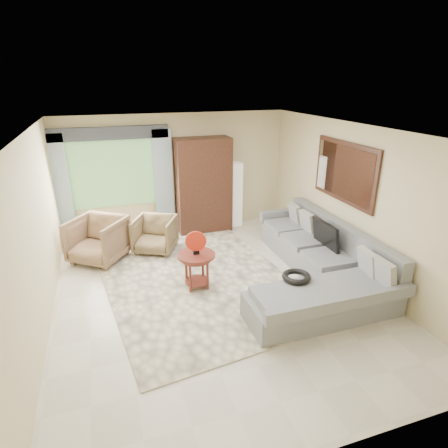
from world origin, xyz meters
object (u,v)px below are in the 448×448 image
object	(u,v)px
sectional_sofa	(319,266)
armoire	(203,186)
armchair_right	(155,235)
potted_plant	(73,234)
floor_lamp	(236,194)
armchair_left	(98,240)
tv_screen	(326,235)
coffee_table	(197,270)

from	to	relation	value
sectional_sofa	armoire	world-z (taller)	armoire
armchair_right	armoire	distance (m)	1.63
sectional_sofa	potted_plant	size ratio (longest dim) A/B	6.13
floor_lamp	armchair_right	bearing A→B (deg)	-157.05
armchair_right	potted_plant	xyz separation A→B (m)	(-1.57, 0.74, -0.07)
sectional_sofa	floor_lamp	size ratio (longest dim) A/B	2.31
potted_plant	sectional_sofa	bearing A→B (deg)	-34.98
armchair_left	armoire	size ratio (longest dim) A/B	0.45
armchair_left	potted_plant	distance (m)	0.97
tv_screen	armchair_left	world-z (taller)	tv_screen
armchair_left	sectional_sofa	bearing A→B (deg)	6.86
coffee_table	armoire	distance (m)	2.68
tv_screen	coffee_table	world-z (taller)	tv_screen
armchair_right	sectional_sofa	bearing A→B (deg)	-13.50
tv_screen	armoire	xyz separation A→B (m)	(-1.50, 2.61, 0.33)
tv_screen	armchair_right	bearing A→B (deg)	146.57
potted_plant	tv_screen	bearing A→B (deg)	-30.56
armchair_right	floor_lamp	world-z (taller)	floor_lamp
coffee_table	armchair_left	distance (m)	2.19
sectional_sofa	tv_screen	size ratio (longest dim) A/B	4.68
armoire	armchair_right	bearing A→B (deg)	-147.05
armoire	floor_lamp	size ratio (longest dim) A/B	1.40
armoire	floor_lamp	distance (m)	0.86
sectional_sofa	armoire	distance (m)	3.24
armchair_left	armoire	world-z (taller)	armoire
sectional_sofa	floor_lamp	xyz separation A→B (m)	(-0.43, 2.96, 0.47)
tv_screen	floor_lamp	distance (m)	2.76
tv_screen	armchair_right	distance (m)	3.30
tv_screen	armchair_left	size ratio (longest dim) A/B	0.79
sectional_sofa	armchair_left	distance (m)	4.09
tv_screen	armchair_left	distance (m)	4.21
armoire	floor_lamp	bearing A→B (deg)	4.29
coffee_table	sectional_sofa	bearing A→B (deg)	-12.26
armchair_right	potted_plant	world-z (taller)	armchair_right
coffee_table	floor_lamp	distance (m)	3.01
floor_lamp	potted_plant	bearing A→B (deg)	-178.01
armoire	floor_lamp	xyz separation A→B (m)	(0.80, 0.06, -0.30)
armchair_right	floor_lamp	size ratio (longest dim) A/B	0.52
sectional_sofa	armchair_left	xyz separation A→B (m)	(-3.56, 2.01, 0.14)
sectional_sofa	armchair_left	bearing A→B (deg)	150.56
armchair_right	floor_lamp	bearing A→B (deg)	49.69
potted_plant	floor_lamp	distance (m)	3.65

